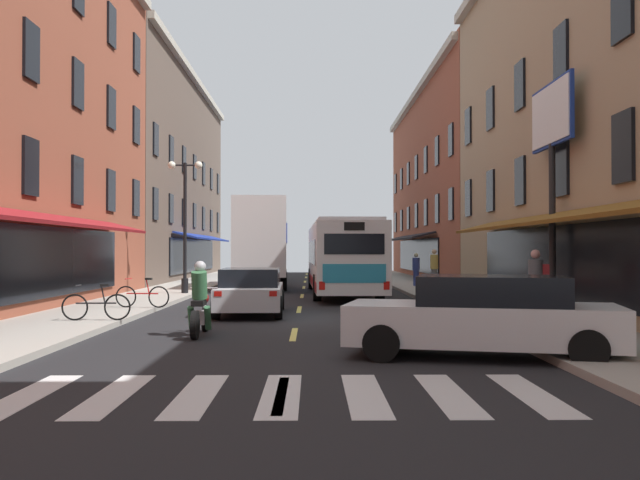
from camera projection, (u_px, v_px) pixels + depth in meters
name	position (u px, v px, depth m)	size (l,w,h in m)	color
ground_plane	(297.00, 321.00, 19.08)	(34.80, 80.00, 0.10)	black
lane_centre_dashes	(297.00, 320.00, 18.83)	(0.14, 73.90, 0.01)	#DBCC4C
crosswalk_near	(281.00, 394.00, 9.08)	(7.10, 2.80, 0.01)	silver
sidewalk_left	(83.00, 317.00, 19.01)	(3.00, 80.00, 0.14)	#A39E93
sidewalk_right	(510.00, 316.00, 19.15)	(3.00, 80.00, 0.14)	#A39E93
billboard_sign	(552.00, 137.00, 19.11)	(0.40, 3.06, 6.40)	black
transit_bus	(342.00, 257.00, 29.63)	(2.89, 12.55, 3.07)	white
box_truck	(261.00, 244.00, 33.69)	(2.73, 8.14, 4.30)	#B21E19
sedan_near	(251.00, 291.00, 20.47)	(2.03, 4.65, 1.36)	silver
sedan_mid	(484.00, 316.00, 12.20)	(5.01, 2.88, 1.45)	silver
sedan_far	(268.00, 269.00, 42.38)	(1.98, 4.64, 1.43)	#515154
motorcycle_rider	(200.00, 304.00, 15.34)	(0.62, 2.07, 1.66)	black
bicycle_near	(96.00, 306.00, 17.29)	(1.71, 0.48, 0.91)	black
bicycle_mid	(142.00, 296.00, 21.14)	(1.70, 0.48, 0.91)	black
pedestrian_near	(536.00, 283.00, 17.36)	(0.52, 0.38, 1.78)	#4C4C51
pedestrian_mid	(416.00, 269.00, 34.07)	(0.36, 0.36, 1.61)	navy
pedestrian_far	(434.00, 268.00, 32.27)	(0.36, 0.36, 1.80)	#4C4C51
street_lamp_twin	(185.00, 220.00, 28.36)	(1.42, 0.32, 5.41)	black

